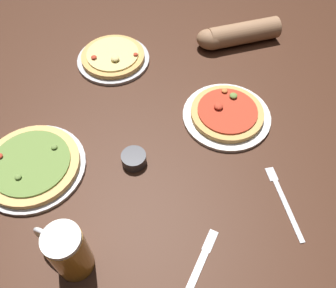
# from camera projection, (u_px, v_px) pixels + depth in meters

# --- Properties ---
(ground_plane) EXTENTS (2.40, 2.40, 0.03)m
(ground_plane) POSITION_uv_depth(u_px,v_px,m) (168.00, 151.00, 1.10)
(ground_plane) COLOR #3D2114
(pizza_plate_near) EXTENTS (0.31, 0.31, 0.05)m
(pizza_plate_near) POSITION_uv_depth(u_px,v_px,m) (32.00, 165.00, 1.03)
(pizza_plate_near) COLOR #B2B2B7
(pizza_plate_near) RESTS_ON ground_plane
(pizza_plate_far) EXTENTS (0.28, 0.28, 0.05)m
(pizza_plate_far) POSITION_uv_depth(u_px,v_px,m) (227.00, 114.00, 1.15)
(pizza_plate_far) COLOR silver
(pizza_plate_far) RESTS_ON ground_plane
(pizza_plate_side) EXTENTS (0.26, 0.26, 0.05)m
(pizza_plate_side) POSITION_uv_depth(u_px,v_px,m) (113.00, 58.00, 1.31)
(pizza_plate_side) COLOR #B2B2B7
(pizza_plate_side) RESTS_ON ground_plane
(beer_mug_dark) EXTENTS (0.15, 0.09, 0.17)m
(beer_mug_dark) POSITION_uv_depth(u_px,v_px,m) (68.00, 251.00, 0.82)
(beer_mug_dark) COLOR #B27A23
(beer_mug_dark) RESTS_ON ground_plane
(ramekin_sauce) EXTENTS (0.07, 0.07, 0.04)m
(ramekin_sauce) POSITION_uv_depth(u_px,v_px,m) (134.00, 159.00, 1.05)
(ramekin_sauce) COLOR #333338
(ramekin_sauce) RESTS_ON ground_plane
(fork_left) EXTENTS (0.13, 0.21, 0.01)m
(fork_left) POSITION_uv_depth(u_px,v_px,m) (284.00, 200.00, 0.98)
(fork_left) COLOR silver
(fork_left) RESTS_ON ground_plane
(knife_right) EXTENTS (0.05, 0.23, 0.01)m
(knife_right) POSITION_uv_depth(u_px,v_px,m) (197.00, 270.00, 0.87)
(knife_right) COLOR silver
(knife_right) RESTS_ON ground_plane
(diner_arm) EXTENTS (0.30, 0.23, 0.08)m
(diner_arm) POSITION_uv_depth(u_px,v_px,m) (235.00, 35.00, 1.35)
(diner_arm) COLOR #936B4C
(diner_arm) RESTS_ON ground_plane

